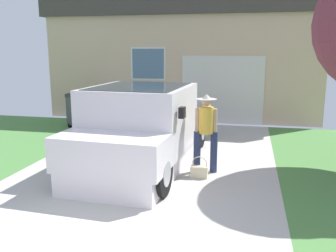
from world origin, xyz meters
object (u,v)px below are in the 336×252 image
at_px(pickup_truck, 144,129).
at_px(wheeled_trash_bin, 79,108).
at_px(handbag, 199,171).
at_px(person_with_hat, 206,129).
at_px(house_with_garage, 191,52).

height_order(pickup_truck, wheeled_trash_bin, pickup_truck).
relative_size(pickup_truck, handbag, 12.56).
bearing_deg(wheeled_trash_bin, person_with_hat, -38.63).
bearing_deg(house_with_garage, person_with_hat, -78.85).
relative_size(person_with_hat, house_with_garage, 0.16).
distance_m(house_with_garage, wheeled_trash_bin, 5.68).
bearing_deg(pickup_truck, wheeled_trash_bin, -44.07).
relative_size(pickup_truck, person_with_hat, 3.33).
height_order(person_with_hat, wheeled_trash_bin, person_with_hat).
xyz_separation_m(house_with_garage, wheeled_trash_bin, (-2.91, -4.56, -1.74)).
bearing_deg(house_with_garage, wheeled_trash_bin, -122.52).
bearing_deg(pickup_truck, person_with_hat, 175.00).
distance_m(person_with_hat, handbag, 0.85).
bearing_deg(wheeled_trash_bin, pickup_truck, -47.24).
xyz_separation_m(person_with_hat, house_with_garage, (-1.61, 8.17, 1.42)).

